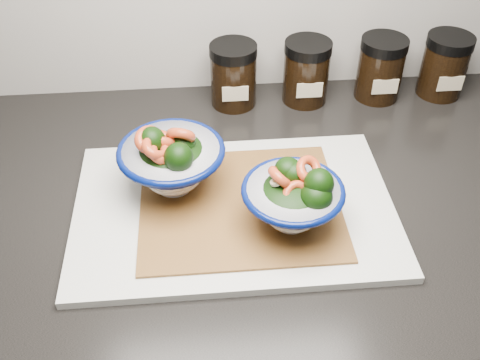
{
  "coord_description": "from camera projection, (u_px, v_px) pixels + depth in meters",
  "views": [
    {
      "loc": [
        -0.21,
        0.84,
        1.46
      ],
      "look_at": [
        -0.16,
        1.41,
        0.96
      ],
      "focal_mm": 42.0,
      "sensor_mm": 36.0,
      "label": 1
    }
  ],
  "objects": [
    {
      "name": "spice_jar_a",
      "position": [
        233.0,
        75.0,
        0.98
      ],
      "size": [
        0.08,
        0.08,
        0.11
      ],
      "color": "black",
      "rests_on": "countertop"
    },
    {
      "name": "spice_jar_b",
      "position": [
        306.0,
        72.0,
        0.98
      ],
      "size": [
        0.08,
        0.08,
        0.11
      ],
      "color": "black",
      "rests_on": "countertop"
    },
    {
      "name": "bowl_left",
      "position": [
        171.0,
        161.0,
        0.79
      ],
      "size": [
        0.15,
        0.15,
        0.12
      ],
      "rotation": [
        0.0,
        0.0,
        0.26
      ],
      "color": "white",
      "rests_on": "bamboo_mat"
    },
    {
      "name": "bamboo_mat",
      "position": [
        240.0,
        205.0,
        0.79
      ],
      "size": [
        0.28,
        0.24,
        0.0
      ],
      "primitive_type": "cube",
      "color": "olive",
      "rests_on": "cutting_board"
    },
    {
      "name": "spice_jar_c",
      "position": [
        380.0,
        68.0,
        0.99
      ],
      "size": [
        0.08,
        0.08,
        0.11
      ],
      "color": "black",
      "rests_on": "countertop"
    },
    {
      "name": "bowl_right",
      "position": [
        294.0,
        199.0,
        0.73
      ],
      "size": [
        0.14,
        0.14,
        0.1
      ],
      "rotation": [
        0.0,
        0.0,
        -0.01
      ],
      "color": "white",
      "rests_on": "bamboo_mat"
    },
    {
      "name": "countertop",
      "position": [
        342.0,
        195.0,
        0.86
      ],
      "size": [
        3.5,
        0.6,
        0.04
      ],
      "primitive_type": "cube",
      "color": "black",
      "rests_on": "cabinet"
    },
    {
      "name": "cabinet",
      "position": [
        316.0,
        356.0,
        1.15
      ],
      "size": [
        3.43,
        0.58,
        0.86
      ],
      "primitive_type": "cube",
      "color": "black",
      "rests_on": "ground"
    },
    {
      "name": "cutting_board",
      "position": [
        234.0,
        209.0,
        0.8
      ],
      "size": [
        0.45,
        0.3,
        0.01
      ],
      "primitive_type": "cube",
      "color": "beige",
      "rests_on": "countertop"
    },
    {
      "name": "spice_jar_d",
      "position": [
        444.0,
        65.0,
        1.0
      ],
      "size": [
        0.08,
        0.08,
        0.11
      ],
      "color": "black",
      "rests_on": "countertop"
    }
  ]
}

